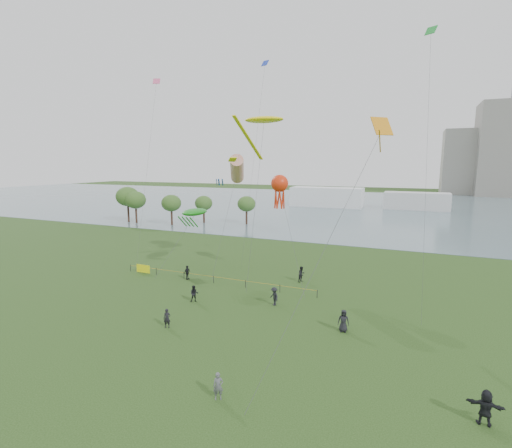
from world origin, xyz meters
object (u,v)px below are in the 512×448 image
at_px(fence, 169,272).
at_px(kite_stingray, 263,120).
at_px(kite_flyer, 218,386).
at_px(kite_octopus, 280,184).

height_order(fence, kite_stingray, kite_stingray).
xyz_separation_m(kite_flyer, kite_octopus, (-4.52, 23.10, 10.30)).
distance_m(fence, kite_stingray, 20.99).
relative_size(fence, kite_stingray, 1.29).
distance_m(kite_flyer, kite_stingray, 29.37).
distance_m(fence, kite_flyer, 24.88).
bearing_deg(kite_octopus, kite_flyer, -67.34).
height_order(kite_stingray, kite_octopus, kite_stingray).
bearing_deg(fence, kite_octopus, 21.19).
relative_size(kite_flyer, kite_stingray, 0.09).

